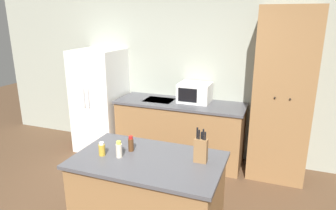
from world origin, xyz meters
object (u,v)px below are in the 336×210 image
Objects in this scene: spice_bottle_short_red at (102,149)px; fire_extinguisher at (77,133)px; spice_bottle_amber_oil at (119,148)px; microwave at (195,92)px; spice_bottle_tall_dark at (131,144)px; refrigerator at (100,100)px; knife_block at (201,150)px; pantry_cabinet at (282,96)px; spice_bottle_green_herb at (119,150)px.

spice_bottle_short_red reaches higher than fire_extinguisher.
spice_bottle_short_red reaches higher than spice_bottle_amber_oil.
microwave reaches higher than spice_bottle_tall_dark.
spice_bottle_amber_oil is (0.13, 0.11, -0.01)m from spice_bottle_short_red.
knife_block is (2.13, -1.63, 0.17)m from refrigerator.
microwave is at bearing 82.56° from spice_bottle_amber_oil.
spice_bottle_amber_oil reaches higher than fire_extinguisher.
knife_block is 2.10× the size of spice_bottle_tall_dark.
microwave reaches higher than fire_extinguisher.
microwave is at bearing 5.90° from fire_extinguisher.
refrigerator is 1.60m from microwave.
microwave is at bearing 5.28° from refrigerator.
spice_bottle_amber_oil is at bearing -97.44° from microwave.
spice_bottle_tall_dark is (1.42, -1.65, 0.12)m from refrigerator.
knife_block is 0.71× the size of fire_extinguisher.
fire_extinguisher is (-2.06, -0.21, -0.87)m from microwave.
pantry_cabinet is at bearing 1.26° from refrigerator.
refrigerator is at bearing -174.72° from microwave.
spice_bottle_amber_oil is at bearing -129.53° from pantry_cabinet.
spice_bottle_green_herb is at bearing -60.03° from spice_bottle_amber_oil.
spice_bottle_short_red is (-0.22, -0.19, -0.01)m from spice_bottle_tall_dark.
microwave is 1.86m from knife_block.
spice_bottle_tall_dark is at bearing -178.72° from knife_block.
microwave is at bearing 85.13° from spice_bottle_tall_dark.
spice_bottle_green_herb is (-0.19, -1.95, -0.12)m from microwave.
fire_extinguisher is at bearing 136.99° from spice_bottle_green_herb.
fire_extinguisher is (-2.62, 1.56, -0.80)m from knife_block.
spice_bottle_short_red is 0.18m from spice_bottle_green_herb.
pantry_cabinet is at bearing 2.24° from fire_extinguisher.
pantry_cabinet is 4.94× the size of fire_extinguisher.
pantry_cabinet reaches higher than spice_bottle_green_herb.
microwave is 1.89m from spice_bottle_amber_oil.
spice_bottle_short_red is at bearing -46.23° from fire_extinguisher.
spice_bottle_green_herb is (-0.04, -0.16, 0.00)m from spice_bottle_tall_dark.
pantry_cabinet reaches higher than microwave.
spice_bottle_tall_dark reaches higher than spice_bottle_short_red.
pantry_cabinet reaches higher than refrigerator.
microwave is (1.58, 0.15, 0.24)m from refrigerator.
pantry_cabinet is 3.42m from fire_extinguisher.
refrigerator is 2.69m from knife_block.
pantry_cabinet reaches higher than fire_extinguisher.
knife_block reaches higher than fire_extinguisher.
spice_bottle_tall_dark is 0.34× the size of fire_extinguisher.
knife_block is 3.15m from fire_extinguisher.
pantry_cabinet is 4.90× the size of microwave.
refrigerator is at bearing 142.63° from knife_block.
spice_bottle_short_red is 0.17m from spice_bottle_amber_oil.
spice_bottle_green_herb is at bearing -127.27° from pantry_cabinet.
spice_bottle_amber_oil is 0.23× the size of fire_extinguisher.
spice_bottle_amber_oil is (-0.24, -1.87, -0.14)m from microwave.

